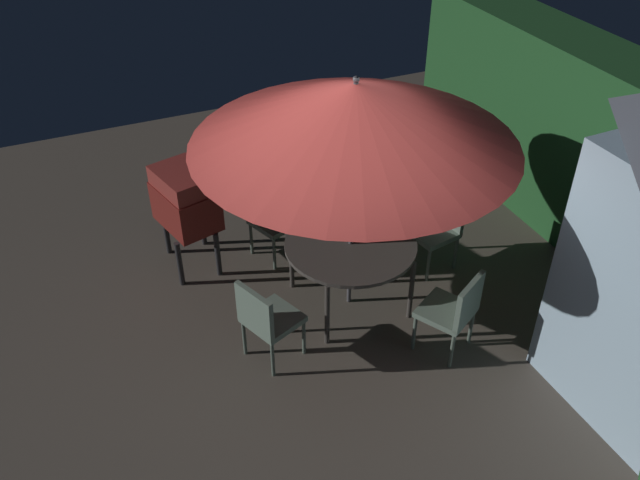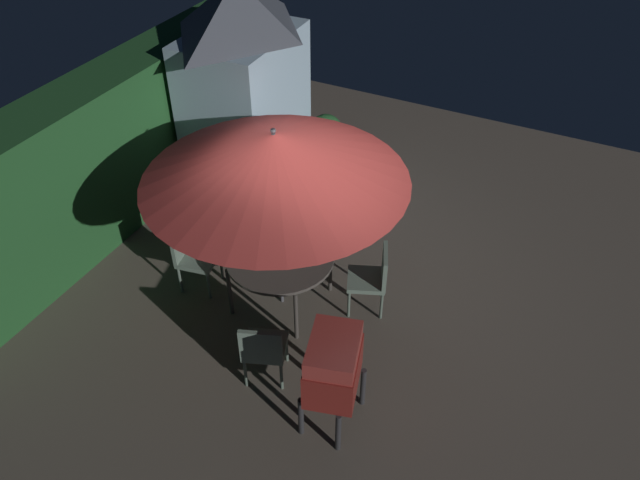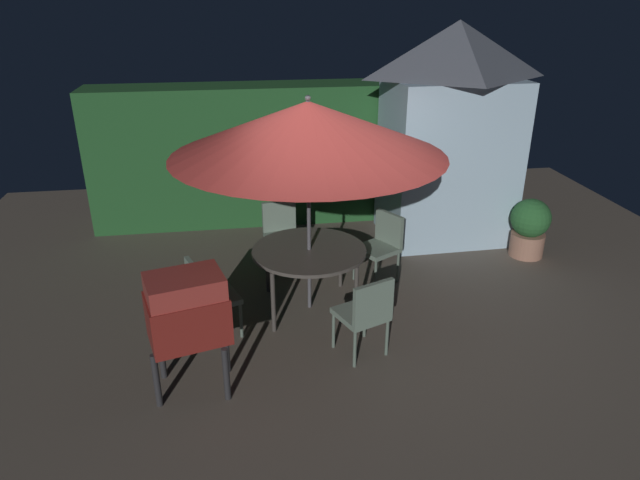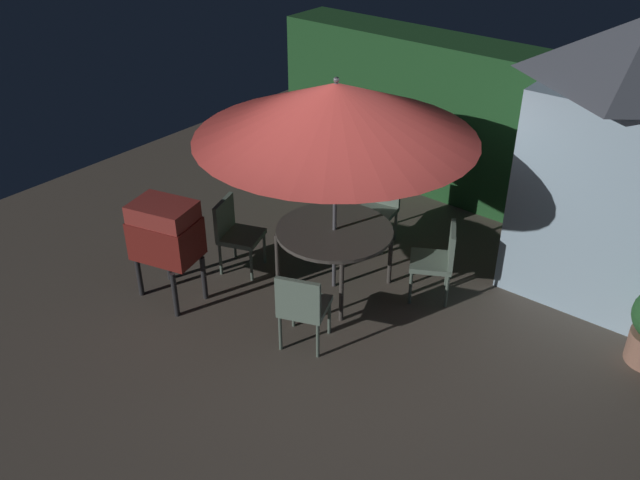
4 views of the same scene
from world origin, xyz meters
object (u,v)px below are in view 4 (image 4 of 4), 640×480
(chair_near_shed, at_px, (235,230))
(chair_far_side, at_px, (302,305))
(patio_umbrella, at_px, (336,110))
(chair_toward_hedge, at_px, (439,257))
(garden_shed, at_px, (620,162))
(chair_toward_house, at_px, (379,204))
(bbq_grill, at_px, (165,233))
(patio_table, at_px, (334,234))

(chair_near_shed, bearing_deg, chair_far_side, -21.35)
(patio_umbrella, relative_size, chair_near_shed, 3.30)
(chair_far_side, bearing_deg, chair_toward_hedge, 70.21)
(garden_shed, bearing_deg, chair_toward_house, -164.44)
(bbq_grill, height_order, chair_far_side, bbq_grill)
(bbq_grill, bearing_deg, chair_far_side, 8.95)
(patio_umbrella, distance_m, chair_far_side, 2.00)
(chair_toward_house, bearing_deg, chair_toward_hedge, -25.50)
(patio_umbrella, bearing_deg, garden_shed, 39.00)
(chair_near_shed, xyz_separation_m, chair_toward_hedge, (2.18, 1.03, 0.00))
(garden_shed, height_order, chair_near_shed, garden_shed)
(chair_toward_house, bearing_deg, chair_far_side, -73.96)
(bbq_grill, bearing_deg, chair_near_shed, 81.82)
(patio_table, height_order, chair_far_side, chair_far_side)
(bbq_grill, bearing_deg, chair_toward_hedge, 39.69)
(chair_far_side, xyz_separation_m, chair_toward_hedge, (0.59, 1.65, 0.00))
(patio_umbrella, bearing_deg, chair_far_side, -67.96)
(patio_table, relative_size, chair_toward_hedge, 1.47)
(chair_near_shed, bearing_deg, chair_toward_house, 59.63)
(bbq_grill, xyz_separation_m, chair_far_side, (1.72, 0.27, -0.33))
(garden_shed, distance_m, patio_umbrella, 3.05)
(garden_shed, xyz_separation_m, chair_toward_hedge, (-1.31, -1.30, -1.08))
(chair_toward_hedge, bearing_deg, chair_toward_house, 154.50)
(chair_toward_house, bearing_deg, chair_near_shed, -120.37)
(patio_umbrella, distance_m, chair_near_shed, 2.06)
(bbq_grill, relative_size, chair_near_shed, 1.33)
(patio_umbrella, xyz_separation_m, chair_toward_hedge, (1.02, 0.59, -1.64))
(patio_table, height_order, chair_toward_hedge, chair_toward_hedge)
(patio_umbrella, xyz_separation_m, chair_near_shed, (-1.16, -0.44, -1.64))
(garden_shed, distance_m, chair_toward_house, 2.85)
(garden_shed, bearing_deg, bbq_grill, -138.36)
(chair_far_side, relative_size, chair_toward_house, 1.00)
(chair_far_side, bearing_deg, patio_umbrella, 112.04)
(patio_umbrella, relative_size, chair_toward_hedge, 3.30)
(patio_umbrella, xyz_separation_m, chair_toward_house, (-0.21, 1.18, -1.64))
(bbq_grill, height_order, chair_toward_hedge, bbq_grill)
(patio_table, xyz_separation_m, chair_toward_hedge, (1.02, 0.59, -0.19))
(patio_table, relative_size, chair_near_shed, 1.47)
(garden_shed, distance_m, bbq_grill, 4.90)
(patio_table, bearing_deg, garden_shed, 39.00)
(bbq_grill, bearing_deg, garden_shed, 41.64)
(patio_umbrella, relative_size, bbq_grill, 2.48)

